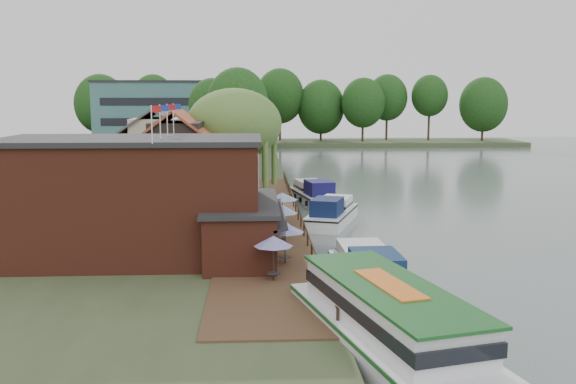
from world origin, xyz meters
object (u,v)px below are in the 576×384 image
object	(u,v)px
cottage_b	(160,152)
umbrella_3	(283,223)
umbrella_1	(285,243)
swan	(413,335)
pub	(166,198)
hotel_block	(175,118)
cruiser_0	(368,268)
cottage_a	(178,162)
cruiser_2	(314,191)
willow	(235,146)
umbrella_0	(273,258)
tour_boat	(397,328)
umbrella_5	(282,208)
cruiser_1	(332,209)
umbrella_2	(274,235)
umbrella_4	(271,219)
cottage_c	(207,145)

from	to	relation	value
cottage_b	umbrella_3	bearing A→B (deg)	-62.11
umbrella_1	swan	world-z (taller)	umbrella_1
umbrella_1	umbrella_3	size ratio (longest dim) A/B	1.00
pub	swan	world-z (taller)	pub
hotel_block	cruiser_0	world-z (taller)	hotel_block
pub	cottage_a	world-z (taller)	cottage_a
cottage_b	cruiser_2	world-z (taller)	cottage_b
pub	hotel_block	distance (m)	71.49
willow	swan	bearing A→B (deg)	-74.42
umbrella_0	tour_boat	xyz separation A→B (m)	(4.58, -8.81, -0.64)
hotel_block	willow	world-z (taller)	hotel_block
hotel_block	umbrella_5	size ratio (longest dim) A/B	10.69
cottage_a	cruiser_1	xyz separation A→B (m)	(12.80, -0.30, -4.02)
hotel_block	cottage_a	xyz separation A→B (m)	(7.00, -56.00, -1.90)
umbrella_2	cruiser_1	distance (m)	15.61
umbrella_4	swan	xyz separation A→B (m)	(5.85, -16.68, -2.07)
cruiser_0	tour_boat	xyz separation A→B (m)	(-0.66, -10.20, 0.33)
umbrella_2	cruiser_2	size ratio (longest dim) A/B	0.23
hotel_block	umbrella_4	bearing A→B (deg)	-77.64
tour_boat	umbrella_2	bearing A→B (deg)	92.59
umbrella_3	tour_boat	distance (m)	18.69
umbrella_3	umbrella_4	size ratio (longest dim) A/B	1.00
umbrella_1	cruiser_1	size ratio (longest dim) A/B	0.24
pub	umbrella_5	distance (m)	12.27
umbrella_4	cruiser_2	distance (m)	20.61
umbrella_2	umbrella_3	world-z (taller)	same
umbrella_1	cruiser_2	distance (m)	27.74
umbrella_0	cruiser_1	xyz separation A→B (m)	(5.52, 20.34, -1.06)
hotel_block	cruiser_2	size ratio (longest dim) A/B	2.43
umbrella_1	cruiser_2	size ratio (longest dim) A/B	0.23
cottage_c	willow	world-z (taller)	willow
hotel_block	umbrella_3	bearing A→B (deg)	-77.25
cottage_c	willow	bearing A→B (deg)	-75.96
pub	cottage_a	bearing A→B (deg)	93.81
pub	cruiser_2	bearing A→B (deg)	66.01
umbrella_0	swan	bearing A→B (deg)	-44.27
willow	umbrella_5	xyz separation A→B (m)	(3.89, -10.49, -3.93)
pub	cottage_c	bearing A→B (deg)	90.00
umbrella_2	hotel_block	bearing A→B (deg)	101.54
cottage_b	swan	xyz separation A→B (m)	(16.28, -36.50, -5.03)
willow	umbrella_3	bearing A→B (deg)	-77.13
willow	umbrella_3	xyz separation A→B (m)	(3.69, -16.14, -3.93)
swan	umbrella_5	bearing A→B (deg)	103.11
umbrella_1	umbrella_3	world-z (taller)	same
willow	hotel_block	bearing A→B (deg)	102.71
umbrella_2	cruiser_2	world-z (taller)	umbrella_2
umbrella_0	swan	world-z (taller)	umbrella_0
umbrella_4	umbrella_1	bearing A→B (deg)	-85.24
umbrella_3	tour_boat	size ratio (longest dim) A/B	0.16
cottage_c	umbrella_0	xyz separation A→B (m)	(6.27, -39.64, -2.96)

